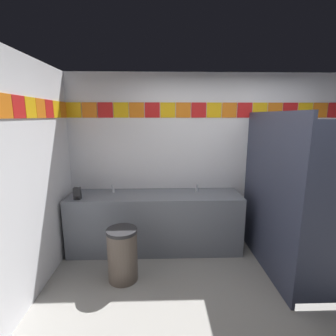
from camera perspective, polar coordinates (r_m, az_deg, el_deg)
The scene contains 10 objects.
ground_plane at distance 3.03m, azimuth 18.25°, elevation -28.48°, with size 9.92×9.92×0.00m, color gray.
wall_back at distance 3.92m, azimuth 11.56°, elevation 1.92°, with size 4.51×0.09×2.55m.
wall_side at distance 2.65m, azimuth -33.54°, elevation -4.50°, with size 0.09×3.12×2.55m.
vanity_counter at distance 3.74m, azimuth -2.92°, elevation -12.02°, with size 2.45×0.60×0.84m.
faucet_left at distance 3.72m, azimuth -12.45°, elevation -4.78°, with size 0.04×0.10×0.14m.
faucet_right at distance 3.70m, azimuth 6.58°, elevation -4.69°, with size 0.04×0.10×0.14m.
soap_dispenser at distance 3.57m, azimuth -20.01°, elevation -5.48°, with size 0.09×0.09×0.16m.
stall_divider at distance 3.19m, azimuth 26.31°, elevation -6.60°, with size 0.92×1.58×1.99m.
toilet at distance 4.16m, azimuth 25.93°, elevation -12.53°, with size 0.39×0.49×0.74m.
trash_bin at distance 3.18m, azimuth -10.34°, elevation -18.84°, with size 0.36×0.36×0.64m.
Camera 1 is at (-0.90, -2.16, 1.93)m, focal length 26.69 mm.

